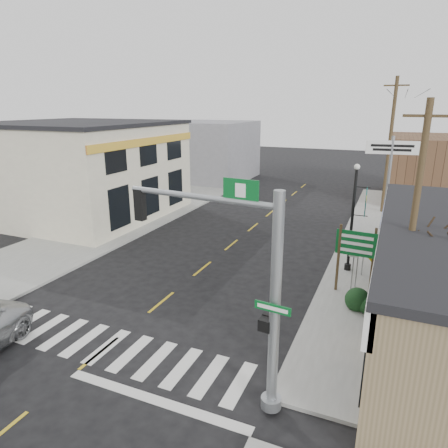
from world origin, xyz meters
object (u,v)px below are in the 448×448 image
at_px(traffic_signal_pole, 248,278).
at_px(dance_center_sign, 391,162).
at_px(utility_pole_near, 413,226).
at_px(guide_sign, 356,251).
at_px(lamp_post, 354,210).
at_px(bare_tree, 438,231).
at_px(fire_hydrant, 375,301).
at_px(utility_pole_far, 390,145).

distance_m(traffic_signal_pole, dance_center_sign, 17.21).
bearing_deg(utility_pole_near, guide_sign, 128.30).
relative_size(guide_sign, utility_pole_near, 0.37).
bearing_deg(lamp_post, dance_center_sign, 77.64).
xyz_separation_m(bare_tree, utility_pole_near, (-0.76, -0.07, 0.09)).
height_order(fire_hydrant, utility_pole_near, utility_pole_near).
relative_size(guide_sign, utility_pole_far, 0.31).
bearing_deg(fire_hydrant, guide_sign, 130.33).
bearing_deg(fire_hydrant, lamp_post, 110.99).
xyz_separation_m(traffic_signal_pole, dance_center_sign, (2.90, 16.94, 1.03)).
relative_size(fire_hydrant, utility_pole_near, 0.08).
distance_m(lamp_post, utility_pole_near, 6.35).
relative_size(dance_center_sign, bare_tree, 1.19).
height_order(lamp_post, bare_tree, lamp_post).
height_order(lamp_post, dance_center_sign, dance_center_sign).
bearing_deg(utility_pole_near, dance_center_sign, 102.60).
xyz_separation_m(traffic_signal_pole, guide_sign, (2.04, 8.21, -1.77)).
xyz_separation_m(lamp_post, utility_pole_near, (2.33, -5.80, 1.12)).
distance_m(traffic_signal_pole, lamp_post, 10.95).
height_order(lamp_post, utility_pole_far, utility_pole_far).
xyz_separation_m(fire_hydrant, bare_tree, (1.64, -1.93, 3.78)).
xyz_separation_m(guide_sign, utility_pole_far, (0.58, 15.65, 3.17)).
bearing_deg(traffic_signal_pole, guide_sign, 82.07).
xyz_separation_m(traffic_signal_pole, fire_hydrant, (3.05, 7.01, -3.39)).
bearing_deg(lamp_post, utility_pole_far, 85.18).
height_order(lamp_post, utility_pole_near, utility_pole_near).
relative_size(fire_hydrant, lamp_post, 0.13).
bearing_deg(dance_center_sign, traffic_signal_pole, -107.18).
distance_m(fire_hydrant, lamp_post, 4.92).
relative_size(lamp_post, utility_pole_far, 0.54).
distance_m(lamp_post, bare_tree, 6.60).
xyz_separation_m(dance_center_sign, bare_tree, (1.79, -11.85, -0.64)).
height_order(dance_center_sign, bare_tree, dance_center_sign).
relative_size(lamp_post, bare_tree, 1.02).
bearing_deg(fire_hydrant, traffic_signal_pole, -113.51).
bearing_deg(fire_hydrant, bare_tree, -49.62).
bearing_deg(utility_pole_near, fire_hydrant, 121.34).
bearing_deg(fire_hydrant, utility_pole_near, -66.33).
bearing_deg(fire_hydrant, dance_center_sign, 90.89).
distance_m(lamp_post, dance_center_sign, 6.47).
bearing_deg(guide_sign, fire_hydrant, -45.04).
relative_size(bare_tree, utility_pole_near, 0.64).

